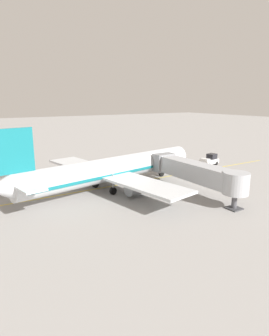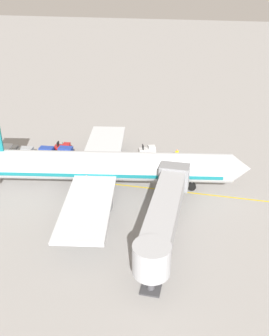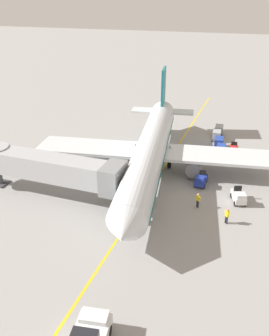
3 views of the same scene
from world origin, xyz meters
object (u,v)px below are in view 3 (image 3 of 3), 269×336
at_px(jet_bridge, 49,167).
at_px(baggage_tug_trailing, 201,180).
at_px(baggage_cart_second_in_train, 219,142).
at_px(ground_crew_marshaller, 190,156).
at_px(baggage_tug_spare, 239,197).
at_px(ground_crew_loader, 227,215).
at_px(parked_airliner, 151,150).
at_px(baggage_cart_front, 221,150).
at_px(baggage_cart_third_in_train, 217,135).
at_px(baggage_cart_tail_end, 219,129).
at_px(ground_crew_wing_walker, 198,200).
at_px(baggage_tug_lead, 234,150).

relative_size(jet_bridge, baggage_tug_trailing, 7.07).
bearing_deg(baggage_cart_second_in_train, ground_crew_marshaller, 64.73).
xyz_separation_m(baggage_tug_trailing, baggage_tug_spare, (-4.65, 2.46, 0.00)).
bearing_deg(baggage_tug_trailing, ground_crew_loader, 118.72).
relative_size(baggage_tug_trailing, baggage_tug_spare, 0.91).
relative_size(baggage_cart_second_in_train, ground_crew_marshaller, 1.74).
xyz_separation_m(parked_airliner, baggage_cart_front, (-7.88, -8.40, -2.24)).
distance_m(baggage_tug_trailing, baggage_cart_front, 9.72).
distance_m(baggage_cart_third_in_train, baggage_cart_tail_end, 2.54).
height_order(jet_bridge, baggage_cart_front, jet_bridge).
xyz_separation_m(baggage_cart_tail_end, ground_crew_wing_walker, (-0.85, 23.08, 0.00)).
height_order(baggage_cart_second_in_train, ground_crew_marshaller, ground_crew_marshaller).
bearing_deg(parked_airliner, baggage_cart_tail_end, -111.12).
relative_size(parked_airliner, baggage_cart_front, 12.66).
relative_size(baggage_tug_lead, baggage_cart_front, 0.89).
bearing_deg(ground_crew_loader, ground_crew_wing_walker, -31.26).
relative_size(baggage_cart_third_in_train, ground_crew_wing_walker, 1.74).
xyz_separation_m(parked_airliner, baggage_tug_lead, (-9.57, -9.54, -2.47)).
bearing_deg(ground_crew_loader, baggage_tug_lead, -86.64).
relative_size(jet_bridge, ground_crew_loader, 10.48).
height_order(baggage_tug_lead, baggage_cart_front, baggage_tug_lead).
relative_size(jet_bridge, baggage_tug_spare, 6.44).
bearing_deg(parked_airliner, ground_crew_loader, 142.05).
xyz_separation_m(baggage_tug_lead, baggage_cart_front, (1.69, 1.14, 0.24)).
bearing_deg(baggage_tug_trailing, baggage_tug_spare, 152.17).
bearing_deg(ground_crew_marshaller, parked_airliner, 49.06).
height_order(parked_airliner, ground_crew_wing_walker, parked_airliner).
distance_m(jet_bridge, baggage_tug_lead, 26.62).
xyz_separation_m(baggage_tug_spare, baggage_cart_second_in_train, (4.21, -14.93, 0.24)).
xyz_separation_m(ground_crew_wing_walker, ground_crew_marshaller, (3.15, -11.12, 0.00)).
bearing_deg(parked_airliner, ground_crew_wing_walker, 139.40).
distance_m(baggage_tug_lead, ground_crew_wing_walker, 15.99).
height_order(baggage_tug_lead, ground_crew_marshaller, ground_crew_marshaller).
bearing_deg(baggage_tug_lead, baggage_cart_second_in_train, -35.48).
relative_size(baggage_cart_tail_end, ground_crew_marshaller, 1.74).
bearing_deg(baggage_cart_second_in_train, ground_crew_loader, 99.91).
xyz_separation_m(jet_bridge, baggage_tug_trailing, (-15.80, -8.04, -2.75)).
relative_size(baggage_tug_trailing, baggage_cart_second_in_train, 0.85).
bearing_deg(baggage_cart_third_in_train, baggage_cart_front, 103.72).
relative_size(ground_crew_loader, ground_crew_marshaller, 1.00).
height_order(baggage_tug_trailing, baggage_cart_front, baggage_tug_trailing).
bearing_deg(ground_crew_wing_walker, parked_airliner, -40.60).
relative_size(baggage_cart_front, baggage_cart_third_in_train, 1.00).
relative_size(baggage_tug_trailing, ground_crew_loader, 1.48).
relative_size(baggage_cart_front, baggage_cart_tail_end, 1.00).
bearing_deg(ground_crew_marshaller, jet_bridge, 46.89).
bearing_deg(baggage_cart_front, baggage_tug_lead, -146.00).
bearing_deg(baggage_cart_tail_end, baggage_tug_lead, 113.08).
xyz_separation_m(jet_bridge, baggage_tug_spare, (-20.45, -5.59, -2.75)).
xyz_separation_m(baggage_tug_trailing, baggage_cart_front, (-1.12, -9.65, 0.24)).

